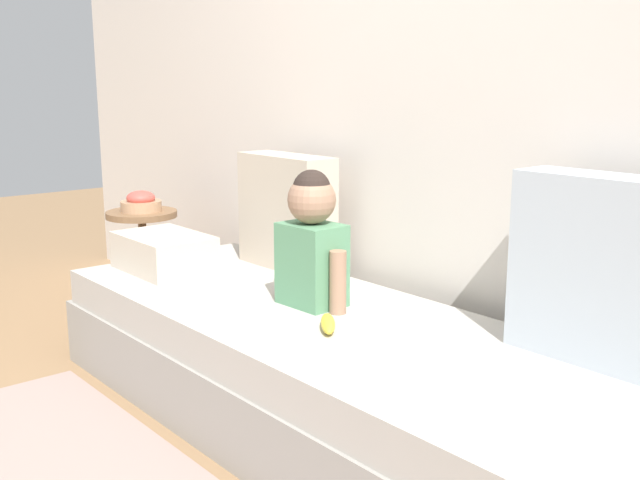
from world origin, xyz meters
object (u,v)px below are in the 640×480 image
Objects in this scene: throw_pillow_left at (286,212)px; toddler at (312,240)px; couch at (341,380)px; side_table at (143,237)px; throw_pillow_right at (596,269)px; fruit_bowl at (141,203)px; folded_blanket at (164,252)px; banana at (328,324)px.

toddler is at bearing -28.70° from throw_pillow_left.
couch is 4.73× the size of side_table.
throw_pillow_right is 2.61× the size of fruit_bowl.
throw_pillow_right reaches higher than toddler.
throw_pillow_left is at bearing 155.47° from couch.
fruit_bowl is (-2.28, -0.18, -0.08)m from throw_pillow_right.
side_table is (-0.64, 0.23, -0.07)m from folded_blanket.
couch is 1.62m from side_table.
throw_pillow_left is 0.94m from fruit_bowl.
toddler is at bearing -3.25° from fruit_bowl.
throw_pillow_right is 1.70m from folded_blanket.
throw_pillow_left is at bearing 151.07° from banana.
banana is at bearing -7.46° from side_table.
couch is at bearing -4.68° from fruit_bowl.
side_table is (-2.28, -0.18, -0.25)m from throw_pillow_right.
throw_pillow_left is (-0.68, 0.31, 0.43)m from couch.
banana is 1.65m from side_table.
throw_pillow_right reaches higher than couch.
couch is 0.88m from throw_pillow_right.
throw_pillow_right is 2.29m from fruit_bowl.
throw_pillow_right is 3.01× the size of banana.
throw_pillow_right is 1.10× the size of toddler.
toddler is at bearing -163.78° from throw_pillow_right.
throw_pillow_right is at bearing 4.50° from fruit_bowl.
throw_pillow_right is 1.28× the size of folded_blanket.
throw_pillow_left is at bearing 11.03° from side_table.
toddler is at bearing 11.67° from folded_blanket.
toddler is 0.34m from banana.
toddler reaches higher than folded_blanket.
banana is 0.42× the size of folded_blanket.
throw_pillow_left reaches higher than couch.
folded_blanket is at bearing -165.84° from throw_pillow_right.
side_table is 2.67× the size of fruit_bowl.
toddler is at bearing -3.25° from side_table.
couch is at bearing 6.12° from folded_blanket.
couch is 12.64× the size of fruit_bowl.
throw_pillow_right is at bearing 4.50° from side_table.
side_table is at bearing 175.32° from couch.
fruit_bowl is (-1.39, 0.08, -0.06)m from toddler.
toddler reaches higher than banana.
throw_pillow_left is 0.52m from folded_blanket.
throw_pillow_right is at bearing 14.16° from folded_blanket.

